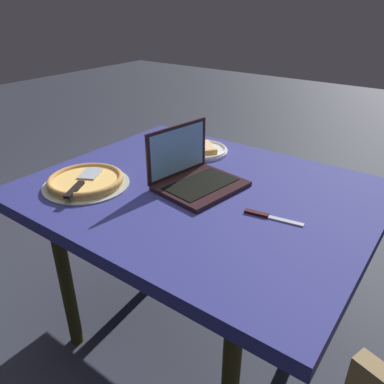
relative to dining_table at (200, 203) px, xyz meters
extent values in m
plane|color=#2E313E|center=(0.00, 0.00, -0.66)|extent=(12.00, 12.00, 0.00)
cube|color=navy|center=(0.00, 0.00, 0.04)|extent=(1.27, 1.03, 0.05)
cylinder|color=#302E11|center=(-0.39, -0.39, -0.32)|extent=(0.05, 0.05, 0.68)
cylinder|color=#302E11|center=(-0.39, 0.39, -0.32)|extent=(0.05, 0.05, 0.68)
cylinder|color=#302E11|center=(0.39, 0.39, -0.32)|extent=(0.05, 0.05, 0.68)
cube|color=black|center=(0.01, 0.00, 0.07)|extent=(0.29, 0.34, 0.02)
cube|color=black|center=(0.01, 0.00, 0.08)|extent=(0.19, 0.29, 0.00)
cube|color=black|center=(-0.12, 0.02, 0.18)|extent=(0.05, 0.30, 0.20)
cube|color=#80BFDE|center=(-0.12, 0.02, 0.18)|extent=(0.05, 0.27, 0.18)
cylinder|color=white|center=(-0.21, 0.31, 0.07)|extent=(0.25, 0.25, 0.01)
torus|color=white|center=(-0.21, 0.31, 0.08)|extent=(0.24, 0.24, 0.01)
cube|color=#E1B480|center=(-0.21, 0.31, 0.09)|extent=(0.18, 0.18, 0.02)
cube|color=tan|center=(-0.16, 0.26, 0.09)|extent=(0.09, 0.10, 0.03)
cylinder|color=#A3A79D|center=(-0.37, -0.24, 0.07)|extent=(0.33, 0.33, 0.01)
cylinder|color=#E8B861|center=(-0.37, -0.24, 0.08)|extent=(0.28, 0.28, 0.02)
torus|color=tan|center=(-0.37, -0.24, 0.09)|extent=(0.29, 0.29, 0.02)
cube|color=#A9B6C2|center=(-0.39, -0.20, 0.10)|extent=(0.11, 0.12, 0.00)
cube|color=black|center=(-0.32, -0.33, 0.10)|extent=(0.08, 0.12, 0.01)
cube|color=#BAB6C9|center=(0.35, -0.04, 0.07)|extent=(0.15, 0.04, 0.00)
cube|color=black|center=(0.27, -0.05, 0.07)|extent=(0.08, 0.03, 0.01)
camera|label=1|loc=(0.74, -1.06, 0.72)|focal=35.32mm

